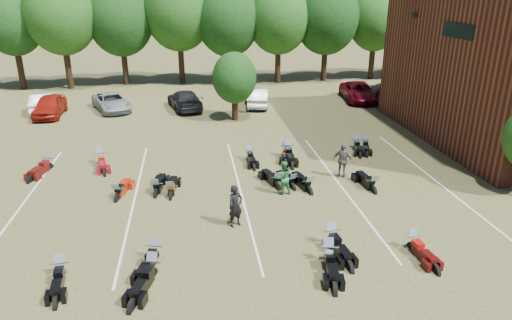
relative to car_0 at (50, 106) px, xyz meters
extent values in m
plane|color=brown|center=(15.76, -18.54, -0.80)|extent=(160.00, 160.00, 0.00)
imported|color=maroon|center=(0.00, 0.00, 0.00)|extent=(2.04, 4.74, 1.59)
imported|color=white|center=(-0.85, 1.45, -0.07)|extent=(2.13, 4.60, 1.46)
imported|color=gray|center=(4.38, 0.98, -0.12)|extent=(3.94, 5.39, 1.36)
imported|color=black|center=(10.11, 0.66, -0.05)|extent=(3.15, 5.45, 1.48)
imported|color=navy|center=(15.80, 0.38, -0.16)|extent=(1.52, 3.75, 1.28)
imported|color=#B1B2AD|center=(16.06, 0.68, -0.05)|extent=(2.38, 4.73, 1.49)
imported|color=#5A0511|center=(24.88, 1.29, -0.03)|extent=(3.11, 5.75, 1.53)
imported|color=#3E3E43|center=(27.19, 1.58, -0.09)|extent=(3.09, 5.21, 1.42)
imported|color=black|center=(12.19, -18.82, 0.11)|extent=(0.78, 0.68, 1.80)
imported|color=#296F3B|center=(14.73, -16.07, 0.03)|extent=(0.89, 0.73, 1.66)
imported|color=#59524C|center=(18.17, -14.57, 0.13)|extent=(1.14, 0.99, 1.84)
cube|color=black|center=(25.11, -6.54, 6.70)|extent=(0.30, 0.40, 0.30)
cube|color=black|center=(25.23, -11.54, 6.20)|extent=(0.06, 3.00, 0.80)
cylinder|color=black|center=(-5.24, 10.46, 1.25)|extent=(0.58, 0.58, 4.08)
ellipsoid|color=#1E4C19|center=(-5.24, 10.46, 5.54)|extent=(6.00, 6.00, 6.90)
cylinder|color=black|center=(-0.24, 10.46, 1.25)|extent=(0.58, 0.58, 4.08)
ellipsoid|color=#1E4C19|center=(-0.24, 10.46, 5.54)|extent=(6.00, 6.00, 6.90)
cylinder|color=black|center=(4.76, 10.46, 1.25)|extent=(0.57, 0.58, 4.08)
ellipsoid|color=#1E4C19|center=(4.76, 10.46, 5.54)|extent=(6.00, 6.00, 6.90)
cylinder|color=black|center=(9.76, 10.46, 1.25)|extent=(0.57, 0.58, 4.08)
ellipsoid|color=#1E4C19|center=(9.76, 10.46, 5.54)|extent=(6.00, 6.00, 6.90)
cylinder|color=black|center=(14.76, 10.46, 1.25)|extent=(0.58, 0.58, 4.08)
ellipsoid|color=#1E4C19|center=(14.76, 10.46, 5.54)|extent=(6.00, 6.00, 6.90)
cylinder|color=black|center=(19.76, 10.46, 1.25)|extent=(0.57, 0.58, 4.08)
ellipsoid|color=#1E4C19|center=(19.76, 10.46, 5.54)|extent=(6.00, 6.00, 6.90)
cylinder|color=black|center=(24.76, 10.46, 1.25)|extent=(0.57, 0.58, 4.08)
ellipsoid|color=#1E4C19|center=(24.76, 10.46, 5.54)|extent=(6.00, 6.00, 6.90)
cylinder|color=black|center=(29.76, 10.46, 1.25)|extent=(0.57, 0.58, 4.08)
ellipsoid|color=#1E4C19|center=(29.76, 10.46, 5.54)|extent=(6.00, 6.00, 6.90)
cylinder|color=black|center=(34.76, 10.46, 1.25)|extent=(0.58, 0.58, 4.08)
ellipsoid|color=#1E4C19|center=(34.76, 10.46, 5.54)|extent=(6.00, 6.00, 6.90)
cylinder|color=black|center=(39.76, 10.46, 1.25)|extent=(0.58, 0.58, 4.08)
ellipsoid|color=#1E4C19|center=(39.76, 10.46, 5.54)|extent=(6.00, 6.00, 6.90)
cylinder|color=black|center=(13.76, -3.04, 0.15)|extent=(0.24, 0.24, 1.90)
sphere|color=#1E4C19|center=(13.76, -3.04, 2.30)|extent=(3.20, 3.20, 3.20)
cube|color=silver|center=(2.76, -15.54, -0.79)|extent=(0.10, 14.00, 0.01)
cube|color=silver|center=(7.76, -15.54, -0.79)|extent=(0.10, 14.00, 0.01)
cube|color=silver|center=(12.76, -15.54, -0.79)|extent=(0.10, 14.00, 0.01)
cube|color=silver|center=(17.76, -15.54, -0.79)|extent=(0.10, 14.00, 0.01)
cube|color=silver|center=(22.76, -15.54, -0.79)|extent=(0.10, 14.00, 0.01)
camera|label=1|loc=(10.63, -35.46, 8.59)|focal=32.00mm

